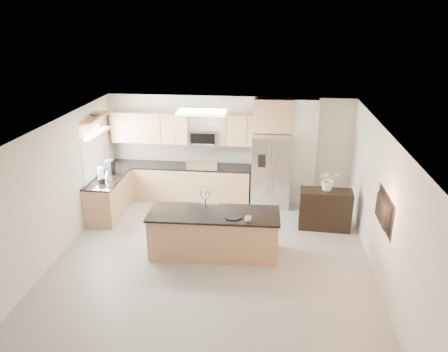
# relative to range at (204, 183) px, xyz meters

# --- Properties ---
(floor) EXTENTS (6.50, 6.50, 0.00)m
(floor) POSITION_rel_range_xyz_m (0.60, -2.92, -0.47)
(floor) COLOR #989691
(floor) RESTS_ON ground
(ceiling) EXTENTS (6.00, 6.50, 0.02)m
(ceiling) POSITION_rel_range_xyz_m (0.60, -2.92, 2.13)
(ceiling) COLOR white
(ceiling) RESTS_ON wall_back
(wall_back) EXTENTS (6.00, 0.02, 2.60)m
(wall_back) POSITION_rel_range_xyz_m (0.60, 0.33, 0.83)
(wall_back) COLOR beige
(wall_back) RESTS_ON floor
(wall_front) EXTENTS (6.00, 0.02, 2.60)m
(wall_front) POSITION_rel_range_xyz_m (0.60, -6.17, 0.83)
(wall_front) COLOR beige
(wall_front) RESTS_ON floor
(wall_left) EXTENTS (0.02, 6.50, 2.60)m
(wall_left) POSITION_rel_range_xyz_m (-2.40, -2.92, 0.83)
(wall_left) COLOR beige
(wall_left) RESTS_ON floor
(wall_right) EXTENTS (0.02, 6.50, 2.60)m
(wall_right) POSITION_rel_range_xyz_m (3.60, -2.92, 0.83)
(wall_right) COLOR beige
(wall_right) RESTS_ON floor
(back_counter) EXTENTS (3.55, 0.66, 1.44)m
(back_counter) POSITION_rel_range_xyz_m (-0.63, 0.01, -0.00)
(back_counter) COLOR tan
(back_counter) RESTS_ON floor
(left_counter) EXTENTS (0.66, 1.50, 0.92)m
(left_counter) POSITION_rel_range_xyz_m (-2.07, -1.07, -0.01)
(left_counter) COLOR tan
(left_counter) RESTS_ON floor
(range) EXTENTS (0.76, 0.64, 1.14)m
(range) POSITION_rel_range_xyz_m (0.00, 0.00, 0.00)
(range) COLOR black
(range) RESTS_ON floor
(upper_cabinets) EXTENTS (3.50, 0.33, 0.75)m
(upper_cabinets) POSITION_rel_range_xyz_m (-0.70, 0.16, 1.35)
(upper_cabinets) COLOR tan
(upper_cabinets) RESTS_ON wall_back
(microwave) EXTENTS (0.76, 0.40, 0.40)m
(microwave) POSITION_rel_range_xyz_m (0.00, 0.12, 1.16)
(microwave) COLOR #B5B5B7
(microwave) RESTS_ON upper_cabinets
(refrigerator) EXTENTS (0.92, 0.78, 1.78)m
(refrigerator) POSITION_rel_range_xyz_m (1.66, -0.05, 0.42)
(refrigerator) COLOR #B5B5B7
(refrigerator) RESTS_ON floor
(partition_column) EXTENTS (0.60, 0.30, 2.60)m
(partition_column) POSITION_rel_range_xyz_m (2.42, 0.18, 0.83)
(partition_column) COLOR silver
(partition_column) RESTS_ON floor
(window) EXTENTS (0.04, 1.15, 1.65)m
(window) POSITION_rel_range_xyz_m (-2.38, -1.07, 1.18)
(window) COLOR white
(window) RESTS_ON wall_left
(shelf_lower) EXTENTS (0.30, 1.20, 0.04)m
(shelf_lower) POSITION_rel_range_xyz_m (-2.25, -0.97, 1.48)
(shelf_lower) COLOR olive
(shelf_lower) RESTS_ON wall_left
(shelf_upper) EXTENTS (0.30, 1.20, 0.04)m
(shelf_upper) POSITION_rel_range_xyz_m (-2.25, -0.97, 1.85)
(shelf_upper) COLOR olive
(shelf_upper) RESTS_ON wall_left
(ceiling_fixture) EXTENTS (1.00, 0.50, 0.06)m
(ceiling_fixture) POSITION_rel_range_xyz_m (0.20, -1.32, 2.09)
(ceiling_fixture) COLOR white
(ceiling_fixture) RESTS_ON ceiling
(island) EXTENTS (2.55, 0.98, 1.30)m
(island) POSITION_rel_range_xyz_m (0.60, -2.53, -0.03)
(island) COLOR tan
(island) RESTS_ON floor
(credenza) EXTENTS (1.13, 0.52, 0.89)m
(credenza) POSITION_rel_range_xyz_m (2.87, -1.19, -0.03)
(credenza) COLOR black
(credenza) RESTS_ON floor
(cup) EXTENTS (0.15, 0.15, 0.10)m
(cup) POSITION_rel_range_xyz_m (1.27, -2.82, 0.45)
(cup) COLOR white
(cup) RESTS_ON island
(platter) EXTENTS (0.37, 0.37, 0.02)m
(platter) POSITION_rel_range_xyz_m (0.99, -2.67, 0.41)
(platter) COLOR black
(platter) RESTS_ON island
(blender) EXTENTS (0.16, 0.16, 0.37)m
(blender) POSITION_rel_range_xyz_m (-2.07, -1.38, 0.61)
(blender) COLOR black
(blender) RESTS_ON left_counter
(kettle) EXTENTS (0.21, 0.21, 0.26)m
(kettle) POSITION_rel_range_xyz_m (-2.02, -1.13, 0.56)
(kettle) COLOR #B5B5B7
(kettle) RESTS_ON left_counter
(coffee_maker) EXTENTS (0.20, 0.23, 0.34)m
(coffee_maker) POSITION_rel_range_xyz_m (-2.09, -0.80, 0.61)
(coffee_maker) COLOR black
(coffee_maker) RESTS_ON left_counter
(bowl) EXTENTS (0.48, 0.48, 0.10)m
(bowl) POSITION_rel_range_xyz_m (-2.25, -0.87, 1.91)
(bowl) COLOR #B5B5B7
(bowl) RESTS_ON shelf_upper
(flower_vase) EXTENTS (0.69, 0.62, 0.70)m
(flower_vase) POSITION_rel_range_xyz_m (2.89, -1.13, 0.76)
(flower_vase) COLOR white
(flower_vase) RESTS_ON credenza
(television) EXTENTS (0.14, 1.08, 0.62)m
(television) POSITION_rel_range_xyz_m (3.51, -3.12, 0.88)
(television) COLOR black
(television) RESTS_ON wall_right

